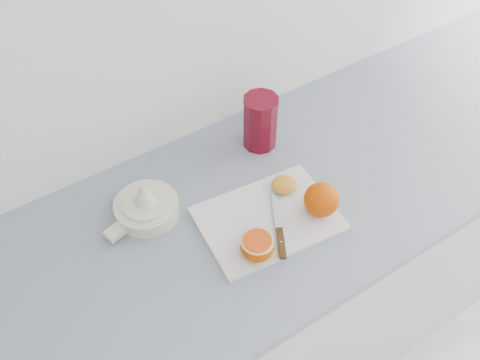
% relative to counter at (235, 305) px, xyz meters
% --- Properties ---
extents(counter, '(2.55, 0.64, 0.89)m').
position_rel_counter_xyz_m(counter, '(0.00, 0.00, 0.00)').
color(counter, silver).
rests_on(counter, ground).
extents(cutting_board, '(0.34, 0.26, 0.01)m').
position_rel_counter_xyz_m(cutting_board, '(0.06, -0.06, 0.45)').
color(cutting_board, silver).
rests_on(cutting_board, counter).
extents(whole_orange, '(0.08, 0.08, 0.08)m').
position_rel_counter_xyz_m(whole_orange, '(0.17, -0.11, 0.50)').
color(whole_orange, '#CB3F00').
rests_on(whole_orange, cutting_board).
extents(half_orange, '(0.08, 0.08, 0.05)m').
position_rel_counter_xyz_m(half_orange, '(-0.02, -0.13, 0.48)').
color(half_orange, '#CB3F00').
rests_on(half_orange, cutting_board).
extents(squeezed_shell, '(0.06, 0.06, 0.03)m').
position_rel_counter_xyz_m(squeezed_shell, '(0.14, -0.01, 0.47)').
color(squeezed_shell, orange).
rests_on(squeezed_shell, cutting_board).
extents(paring_knife, '(0.11, 0.17, 0.01)m').
position_rel_counter_xyz_m(paring_knife, '(0.04, -0.13, 0.46)').
color(paring_knife, '#482C11').
rests_on(paring_knife, cutting_board).
extents(citrus_juicer, '(0.19, 0.15, 0.10)m').
position_rel_counter_xyz_m(citrus_juicer, '(-0.17, 0.11, 0.47)').
color(citrus_juicer, white).
rests_on(citrus_juicer, counter).
extents(red_tumbler, '(0.09, 0.09, 0.15)m').
position_rel_counter_xyz_m(red_tumbler, '(0.19, 0.17, 0.51)').
color(red_tumbler, maroon).
rests_on(red_tumbler, counter).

